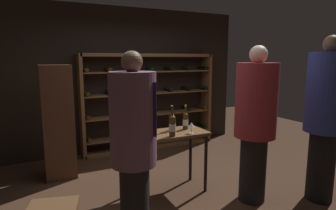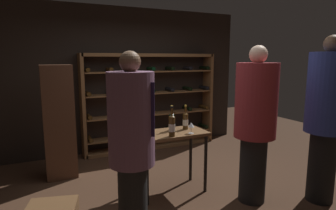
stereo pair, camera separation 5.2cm
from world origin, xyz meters
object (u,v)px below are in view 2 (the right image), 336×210
object	(u,v)px
person_guest_blue_shirt	(255,118)
wine_bottle_green_slim	(172,125)
display_cabinet	(59,122)
wine_glass_stemmed_left	(191,125)
wine_rack	(152,101)
wine_bottle_gold_foil	(172,122)
person_bystander_red_print	(132,141)
wine_bottle_black_capsule	(185,121)
person_guest_plum_blouse	(327,112)
tasting_table	(171,141)

from	to	relation	value
person_guest_blue_shirt	wine_bottle_green_slim	world-z (taller)	person_guest_blue_shirt
person_guest_blue_shirt	display_cabinet	world-z (taller)	person_guest_blue_shirt
person_guest_blue_shirt	wine_glass_stemmed_left	size ratio (longest dim) A/B	13.31
wine_rack	wine_bottle_gold_foil	bearing A→B (deg)	-103.67
person_bystander_red_print	wine_bottle_black_capsule	bearing A→B (deg)	77.13
person_guest_plum_blouse	wine_bottle_black_capsule	distance (m)	1.76
display_cabinet	tasting_table	bearing A→B (deg)	-41.91
wine_bottle_green_slim	wine_bottle_black_capsule	bearing A→B (deg)	37.12
wine_rack	tasting_table	distance (m)	1.99
person_guest_blue_shirt	wine_glass_stemmed_left	xyz separation A→B (m)	(-0.62, 0.49, -0.13)
wine_rack	person_guest_plum_blouse	distance (m)	3.15
person_bystander_red_print	wine_bottle_black_capsule	world-z (taller)	person_bystander_red_print
wine_rack	person_guest_blue_shirt	world-z (taller)	person_guest_blue_shirt
person_guest_blue_shirt	wine_bottle_green_slim	xyz separation A→B (m)	(-0.90, 0.47, -0.10)
person_guest_blue_shirt	display_cabinet	distance (m)	2.82
person_bystander_red_print	wine_glass_stemmed_left	distance (m)	1.20
person_bystander_red_print	display_cabinet	bearing A→B (deg)	141.66
wine_bottle_green_slim	wine_glass_stemmed_left	world-z (taller)	wine_bottle_green_slim
display_cabinet	wine_glass_stemmed_left	bearing A→B (deg)	-41.51
person_bystander_red_print	wine_bottle_gold_foil	size ratio (longest dim) A/B	5.45
wine_glass_stemmed_left	tasting_table	bearing A→B (deg)	141.11
tasting_table	person_guest_plum_blouse	bearing A→B (deg)	-32.44
person_bystander_red_print	wine_bottle_green_slim	distance (m)	0.96
tasting_table	wine_bottle_black_capsule	bearing A→B (deg)	13.91
wine_bottle_gold_foil	display_cabinet	bearing A→B (deg)	141.09
wine_bottle_green_slim	wine_bottle_gold_foil	size ratio (longest dim) A/B	1.11
tasting_table	wine_bottle_gold_foil	distance (m)	0.26
person_guest_blue_shirt	wine_bottle_green_slim	size ratio (longest dim) A/B	5.12
tasting_table	wine_bottle_gold_foil	bearing A→B (deg)	57.52
person_guest_plum_blouse	wine_bottle_black_capsule	xyz separation A→B (m)	(-1.37, 1.09, -0.19)
tasting_table	person_guest_blue_shirt	world-z (taller)	person_guest_blue_shirt
display_cabinet	wine_bottle_gold_foil	xyz separation A→B (m)	(1.35, -1.09, 0.10)
person_guest_blue_shirt	wine_glass_stemmed_left	distance (m)	0.80
wine_bottle_gold_foil	person_guest_plum_blouse	bearing A→B (deg)	-35.20
tasting_table	wine_bottle_green_slim	bearing A→B (deg)	-112.25
person_guest_plum_blouse	wine_bottle_green_slim	distance (m)	1.90
person_guest_plum_blouse	wine_bottle_gold_foil	size ratio (longest dim) A/B	6.05
wine_bottle_black_capsule	person_guest_plum_blouse	bearing A→B (deg)	-38.60
wine_rack	wine_bottle_gold_foil	distance (m)	1.89
person_guest_plum_blouse	wine_bottle_black_capsule	bearing A→B (deg)	-148.11
tasting_table	display_cabinet	distance (m)	1.76
display_cabinet	person_guest_plum_blouse	bearing A→B (deg)	-36.96
wine_bottle_black_capsule	wine_glass_stemmed_left	world-z (taller)	wine_bottle_black_capsule
wine_bottle_green_slim	person_guest_blue_shirt	bearing A→B (deg)	-27.60
wine_bottle_black_capsule	person_guest_blue_shirt	bearing A→B (deg)	-51.31
person_bystander_red_print	display_cabinet	size ratio (longest dim) A/B	1.09
wine_rack	person_bystander_red_print	xyz separation A→B (m)	(-1.30, -2.72, 0.08)
person_guest_plum_blouse	wine_bottle_black_capsule	world-z (taller)	person_guest_plum_blouse
person_bystander_red_print	display_cabinet	xyz separation A→B (m)	(-0.50, 1.98, -0.18)
person_guest_plum_blouse	wine_rack	bearing A→B (deg)	-178.64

